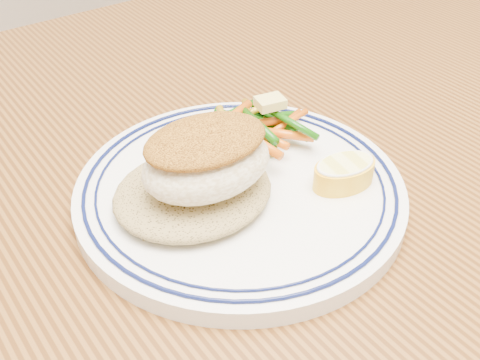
% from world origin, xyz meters
% --- Properties ---
extents(dining_table, '(1.50, 0.90, 0.75)m').
position_xyz_m(dining_table, '(0.00, 0.00, 0.65)').
color(dining_table, '#4B290F').
rests_on(dining_table, ground).
extents(plate, '(0.26, 0.26, 0.02)m').
position_xyz_m(plate, '(-0.01, 0.00, 0.76)').
color(plate, white).
rests_on(plate, dining_table).
extents(rice_pilaf, '(0.13, 0.11, 0.02)m').
position_xyz_m(rice_pilaf, '(-0.05, 0.01, 0.78)').
color(rice_pilaf, olive).
rests_on(rice_pilaf, plate).
extents(fish_fillet, '(0.10, 0.08, 0.05)m').
position_xyz_m(fish_fillet, '(-0.04, -0.00, 0.81)').
color(fish_fillet, '#EEE6C4').
rests_on(fish_fillet, rice_pilaf).
extents(vegetable_pile, '(0.10, 0.10, 0.03)m').
position_xyz_m(vegetable_pile, '(0.04, 0.05, 0.78)').
color(vegetable_pile, '#134F09').
rests_on(vegetable_pile, plate).
extents(butter_pat, '(0.03, 0.02, 0.01)m').
position_xyz_m(butter_pat, '(0.05, 0.04, 0.80)').
color(butter_pat, '#DED06C').
rests_on(butter_pat, vegetable_pile).
extents(lemon_wedge, '(0.06, 0.06, 0.02)m').
position_xyz_m(lemon_wedge, '(0.06, -0.05, 0.78)').
color(lemon_wedge, yellow).
rests_on(lemon_wedge, plate).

